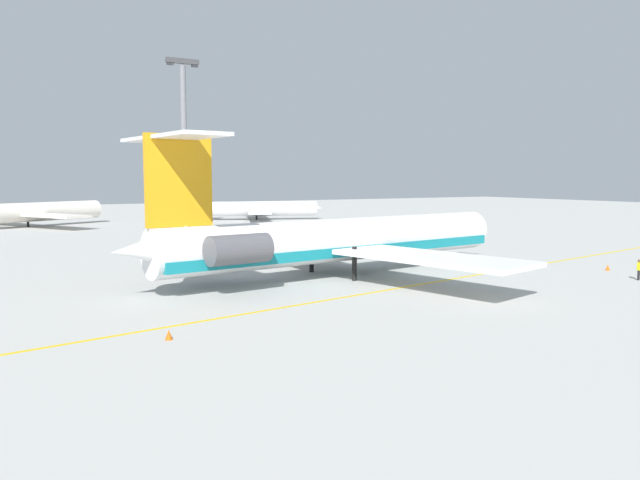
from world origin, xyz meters
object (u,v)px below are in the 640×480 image
at_px(safety_cone_wingtip, 382,241).
at_px(safety_cone_tail, 608,268).
at_px(ground_crew_near_nose, 365,237).
at_px(main_jetliner, 333,240).
at_px(airliner_far_left, 32,212).
at_px(light_mast, 184,144).
at_px(ground_crew_near_tail, 639,267).
at_px(safety_cone_nose, 169,335).
at_px(airliner_mid_left, 260,209).

distance_m(safety_cone_wingtip, safety_cone_tail, 29.90).
height_order(ground_crew_near_nose, safety_cone_tail, ground_crew_near_nose).
distance_m(main_jetliner, airliner_far_left, 74.08).
bearing_deg(light_mast, airliner_far_left, 107.69).
height_order(main_jetliner, ground_crew_near_nose, main_jetliner).
bearing_deg(ground_crew_near_tail, safety_cone_nose, -80.53).
bearing_deg(safety_cone_tail, ground_crew_near_tail, -118.95).
distance_m(ground_crew_near_tail, light_mast, 50.96).
distance_m(airliner_mid_left, ground_crew_near_nose, 50.43).
relative_size(airliner_far_left, safety_cone_wingtip, 50.21).
bearing_deg(safety_cone_tail, safety_cone_wingtip, 98.40).
height_order(main_jetliner, airliner_far_left, main_jetliner).
bearing_deg(airliner_far_left, main_jetliner, -103.50).
distance_m(airliner_far_left, light_mast, 46.71).
distance_m(main_jetliner, light_mast, 30.18).
relative_size(airliner_mid_left, light_mast, 1.11).
bearing_deg(airliner_far_left, safety_cone_tail, -90.55).
relative_size(airliner_far_left, ground_crew_near_nose, 16.23).
height_order(main_jetliner, light_mast, light_mast).
xyz_separation_m(airliner_far_left, safety_cone_wingtip, (37.23, -52.04, -2.30)).
bearing_deg(light_mast, airliner_mid_left, 55.43).
xyz_separation_m(airliner_far_left, safety_cone_nose, (-0.23, -85.72, -2.30)).
bearing_deg(airliner_mid_left, safety_cone_nose, -96.34).
distance_m(airliner_mid_left, safety_cone_tail, 78.56).
xyz_separation_m(safety_cone_nose, safety_cone_wingtip, (37.47, 33.68, 0.00)).
bearing_deg(safety_cone_tail, safety_cone_nose, -174.40).
bearing_deg(ground_crew_near_nose, safety_cone_wingtip, -169.51).
height_order(airliner_mid_left, safety_cone_wingtip, airliner_mid_left).
bearing_deg(safety_cone_wingtip, light_mast, 159.88).
relative_size(safety_cone_tail, light_mast, 0.02).
bearing_deg(safety_cone_wingtip, airliner_far_left, 125.59).
height_order(ground_crew_near_nose, light_mast, light_mast).
bearing_deg(safety_cone_tail, airliner_far_left, 117.01).
xyz_separation_m(airliner_mid_left, safety_cone_nose, (-41.94, -82.64, -2.00)).
xyz_separation_m(ground_crew_near_nose, ground_crew_near_tail, (5.04, -33.41, 0.04)).
height_order(airliner_far_left, safety_cone_nose, airliner_far_left).
height_order(airliner_far_left, safety_cone_wingtip, airliner_far_left).
bearing_deg(ground_crew_near_tail, safety_cone_tail, 161.38).
bearing_deg(ground_crew_near_tail, light_mast, -139.26).
xyz_separation_m(airliner_far_left, light_mast, (13.87, -43.48, 9.97)).
bearing_deg(safety_cone_nose, light_mast, 71.54).
distance_m(safety_cone_nose, light_mast, 46.19).
relative_size(airliner_mid_left, safety_cone_nose, 45.79).
bearing_deg(safety_cone_nose, ground_crew_near_tail, -0.86).
height_order(safety_cone_wingtip, safety_cone_tail, same).
relative_size(safety_cone_wingtip, light_mast, 0.02).
distance_m(airliner_mid_left, safety_cone_wingtip, 49.20).
distance_m(main_jetliner, safety_cone_tail, 25.71).
height_order(airliner_far_left, ground_crew_near_tail, airliner_far_left).
distance_m(airliner_far_left, ground_crew_near_tail, 94.72).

